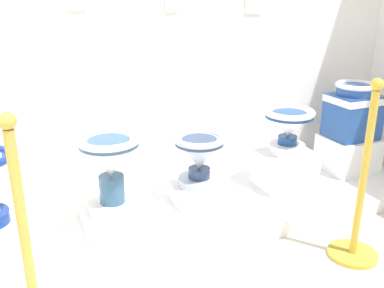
{
  "coord_description": "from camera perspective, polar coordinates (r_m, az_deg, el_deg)",
  "views": [
    {
      "loc": [
        0.77,
        0.16,
        1.39
      ],
      "look_at": [
        1.74,
        2.46,
        0.5
      ],
      "focal_mm": 39.89,
      "sensor_mm": 36.0,
      "label": 1
    }
  ],
  "objects": [
    {
      "name": "antique_toilet_squat_floral",
      "position": [
        2.73,
        0.98,
        -1.39
      ],
      "size": [
        0.33,
        0.33,
        0.34
      ],
      "color": "#ABB7CE",
      "rests_on": "plinth_block_squat_floral"
    },
    {
      "name": "info_placard_second",
      "position": [
        2.81,
        -15.34,
        18.07
      ],
      "size": [
        0.13,
        0.01,
        0.11
      ],
      "color": "white"
    },
    {
      "name": "antique_toilet_broad_patterned",
      "position": [
        2.45,
        -10.88,
        -2.49
      ],
      "size": [
        0.35,
        0.35,
        0.46
      ],
      "color": "white",
      "rests_on": "plinth_block_broad_patterned"
    },
    {
      "name": "plinth_block_broad_patterned",
      "position": [
        2.6,
        -10.39,
        -9.65
      ],
      "size": [
        0.36,
        0.4,
        0.09
      ],
      "primitive_type": "cube",
      "color": "white",
      "rests_on": "display_platform"
    },
    {
      "name": "plinth_block_rightmost",
      "position": [
        3.08,
        12.33,
        -3.27
      ],
      "size": [
        0.38,
        0.29,
        0.25
      ],
      "primitive_type": "cube",
      "color": "white",
      "rests_on": "display_platform"
    },
    {
      "name": "antique_toilet_rightmost",
      "position": [
        2.97,
        12.79,
        2.54
      ],
      "size": [
        0.34,
        0.34,
        0.31
      ],
      "color": "white",
      "rests_on": "plinth_block_rightmost"
    },
    {
      "name": "info_placard_fourth",
      "position": [
        3.23,
        8.19,
        18.24
      ],
      "size": [
        0.13,
        0.01,
        0.15
      ],
      "color": "white"
    },
    {
      "name": "display_platform",
      "position": [
        2.86,
        1.34,
        -8.42
      ],
      "size": [
        3.14,
        0.93,
        0.09
      ],
      "primitive_type": "cube",
      "color": "white",
      "rests_on": "ground_plane"
    },
    {
      "name": "stanchion_post_near_right",
      "position": [
        2.48,
        21.37,
        -8.33
      ],
      "size": [
        0.27,
        0.27,
        1.0
      ],
      "color": "gold",
      "rests_on": "ground_plane"
    },
    {
      "name": "antique_toilet_leftmost",
      "position": [
        3.39,
        20.76,
        4.36
      ],
      "size": [
        0.34,
        0.3,
        0.42
      ],
      "color": "#214791",
      "rests_on": "plinth_block_leftmost"
    },
    {
      "name": "stanchion_post_near_left",
      "position": [
        1.84,
        -20.57,
        -17.59
      ],
      "size": [
        0.25,
        0.25,
        1.02
      ],
      "color": "gold",
      "rests_on": "ground_plane"
    },
    {
      "name": "plinth_block_leftmost",
      "position": [
        3.49,
        20.07,
        -1.18
      ],
      "size": [
        0.36,
        0.36,
        0.26
      ],
      "primitive_type": "cube",
      "color": "white",
      "rests_on": "display_platform"
    },
    {
      "name": "plinth_block_squat_floral",
      "position": [
        2.84,
        0.95,
        -6.42
      ],
      "size": [
        0.35,
        0.29,
        0.11
      ],
      "primitive_type": "cube",
      "color": "white",
      "rests_on": "display_platform"
    }
  ]
}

